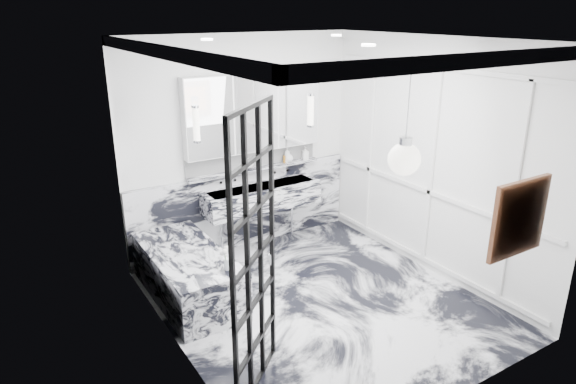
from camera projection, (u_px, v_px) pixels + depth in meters
floor at (320, 302)px, 5.68m from camera, size 3.60×3.60×0.00m
ceiling at (326, 39)px, 4.74m from camera, size 3.60×3.60×0.00m
wall_back at (242, 145)px, 6.65m from camera, size 3.60×0.00×3.60m
wall_front at (465, 249)px, 3.77m from camera, size 3.60×0.00×3.60m
wall_left at (171, 214)px, 4.41m from camera, size 0.00×3.60×3.60m
wall_right at (434, 159)px, 6.01m from camera, size 0.00×3.60×3.60m
marble_clad_back at (244, 208)px, 6.92m from camera, size 3.18×0.05×1.05m
marble_clad_left at (174, 220)px, 4.44m from camera, size 0.02×3.56×2.68m
panel_molding at (432, 168)px, 6.03m from camera, size 0.03×3.40×2.30m
soap_bottle_a at (287, 155)px, 6.96m from camera, size 0.10×0.10×0.21m
soap_bottle_b at (305, 153)px, 7.12m from camera, size 0.09×0.10×0.18m
soap_bottle_c at (289, 157)px, 6.98m from camera, size 0.13×0.13×0.16m
face_pot at (248, 164)px, 6.68m from camera, size 0.14×0.14×0.14m
amber_bottle at (284, 159)px, 6.96m from camera, size 0.04×0.04×0.10m
flower_vase at (228, 264)px, 5.23m from camera, size 0.08×0.08×0.12m
crittall_door at (254, 258)px, 4.06m from camera, size 0.69×0.61×2.41m
artwork at (519, 218)px, 4.12m from camera, size 0.55×0.05×0.55m
pendant_light at (404, 159)px, 3.88m from camera, size 0.25×0.25×0.25m
trough_sink at (262, 197)px, 6.75m from camera, size 1.60×0.45×0.30m
ledge at (255, 169)px, 6.77m from camera, size 1.90×0.14×0.04m
subway_tile at (253, 158)px, 6.77m from camera, size 1.90×0.03×0.23m
mirror_cabinet at (254, 113)px, 6.52m from camera, size 1.90×0.16×1.00m
sconce_left at (197, 124)px, 6.05m from camera, size 0.07×0.07×0.40m
sconce_right at (311, 111)px, 6.87m from camera, size 0.07×0.07×0.40m
bathtub at (188, 274)px, 5.72m from camera, size 0.75×1.65×0.55m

